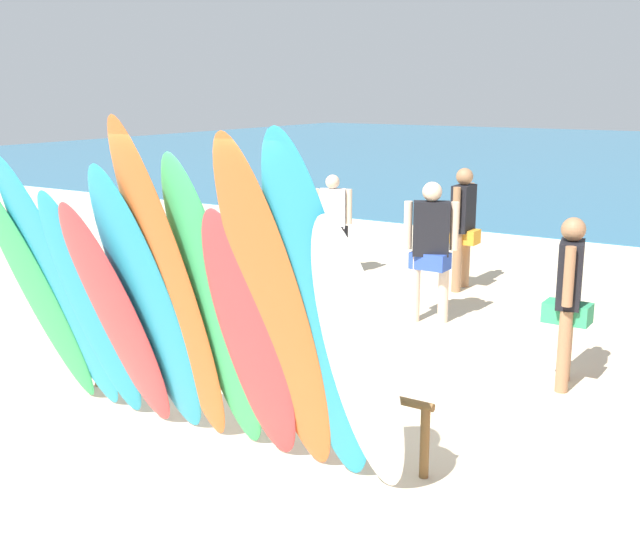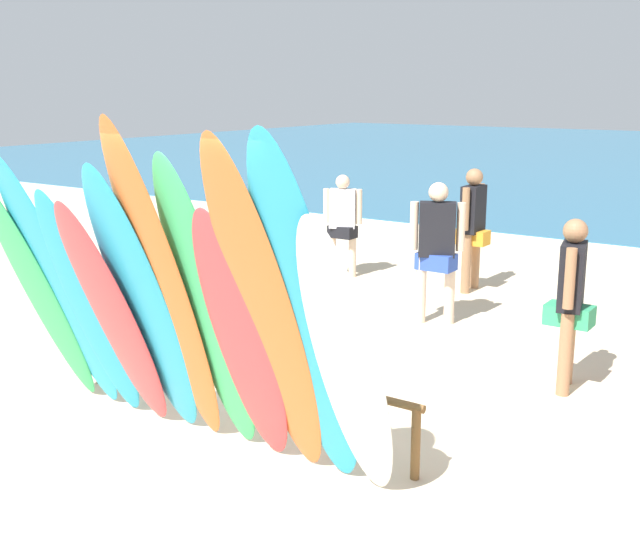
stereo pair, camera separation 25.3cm
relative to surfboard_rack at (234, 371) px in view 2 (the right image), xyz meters
name	(u,v)px [view 2 (the right image)]	position (x,y,z in m)	size (l,w,h in m)	color
ground	(635,213)	(0.00, 14.00, -0.48)	(60.00, 60.00, 0.00)	beige
surfboard_rack	(234,371)	(0.00, 0.00, 0.00)	(3.55, 0.07, 0.59)	brown
surfboard_green_0	(40,294)	(-1.59, -0.68, 0.58)	(0.49, 0.08, 2.27)	#38B266
surfboard_teal_1	(59,288)	(-1.28, -0.71, 0.69)	(0.56, 0.06, 2.50)	#289EC6
surfboard_teal_2	(91,308)	(-0.93, -0.69, 0.56)	(0.48, 0.07, 2.22)	#289EC6
surfboard_red_3	(114,318)	(-0.64, -0.70, 0.53)	(0.57, 0.08, 2.16)	#D13D42
surfboard_teal_4	(144,306)	(-0.31, -0.68, 0.67)	(0.56, 0.07, 2.45)	#289EC6
surfboard_orange_5	(165,291)	(-0.04, -0.71, 0.84)	(0.46, 0.07, 2.79)	orange
surfboard_green_6	(207,309)	(0.27, -0.60, 0.72)	(0.52, 0.08, 2.50)	#38B266
surfboard_red_7	(242,340)	(0.60, -0.59, 0.54)	(0.57, 0.08, 2.14)	#D13D42
surfboard_orange_8	(266,316)	(0.91, -0.71, 0.80)	(0.57, 0.06, 2.72)	orange
surfboard_teal_9	(307,322)	(1.25, -0.71, 0.82)	(0.57, 0.06, 2.75)	#289EC6
surfboard_white_10	(347,364)	(1.54, -0.67, 0.57)	(0.52, 0.07, 2.23)	white
beachgoer_by_water	(571,293)	(2.06, 2.39, 0.46)	(0.43, 0.61, 1.64)	#9E704C
beachgoer_photographing	(473,221)	(-0.23, 5.37, 0.51)	(0.45, 0.65, 1.72)	#9E704C
beachgoer_near_rack	(343,218)	(-2.18, 5.07, 0.41)	(0.54, 0.34, 1.54)	beige
beachgoer_strolling	(437,243)	(0.06, 3.66, 0.51)	(0.60, 0.39, 1.71)	beige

